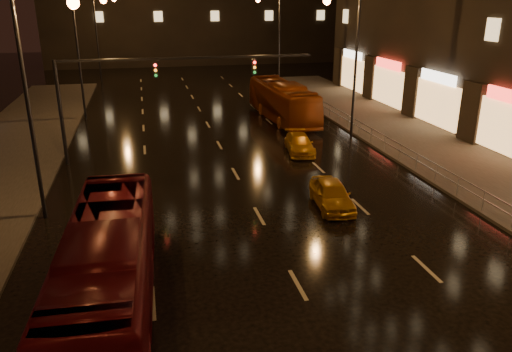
# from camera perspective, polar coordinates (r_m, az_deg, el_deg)

# --- Properties ---
(ground) EXTENTS (140.00, 140.00, 0.00)m
(ground) POSITION_cam_1_polar(r_m,az_deg,el_deg) (32.29, -3.66, 2.57)
(ground) COLOR black
(ground) RESTS_ON ground
(sidewalk_right) EXTENTS (7.00, 70.00, 0.15)m
(sidewalk_right) POSITION_cam_1_polar(r_m,az_deg,el_deg) (32.75, 21.90, 1.53)
(sidewalk_right) COLOR #38332D
(sidewalk_right) RESTS_ON ground
(traffic_signal) EXTENTS (15.31, 0.32, 6.20)m
(traffic_signal) POSITION_cam_1_polar(r_m,az_deg,el_deg) (30.85, -13.32, 10.32)
(traffic_signal) COLOR black
(traffic_signal) RESTS_ON ground
(railing_right) EXTENTS (0.05, 56.00, 1.00)m
(railing_right) POSITION_cam_1_polar(r_m,az_deg,el_deg) (33.31, 14.52, 4.12)
(railing_right) COLOR #99999E
(railing_right) RESTS_ON sidewalk_right
(bus_red) EXTENTS (3.04, 11.04, 3.05)m
(bus_red) POSITION_cam_1_polar(r_m,az_deg,el_deg) (16.58, -16.51, -9.95)
(bus_red) COLOR #550C12
(bus_red) RESTS_ON ground
(bus_curb) EXTENTS (3.19, 11.22, 3.09)m
(bus_curb) POSITION_cam_1_polar(r_m,az_deg,el_deg) (41.16, 3.05, 8.56)
(bus_curb) COLOR #8C390E
(bus_curb) RESTS_ON ground
(taxi_near) EXTENTS (1.90, 3.99, 1.32)m
(taxi_near) POSITION_cam_1_polar(r_m,az_deg,el_deg) (24.06, 8.65, -2.08)
(taxi_near) COLOR #BB7E11
(taxi_near) RESTS_ON ground
(taxi_far) EXTENTS (2.14, 4.14, 1.15)m
(taxi_far) POSITION_cam_1_polar(r_m,az_deg,el_deg) (32.46, 4.99, 3.69)
(taxi_far) COLOR #C68312
(taxi_far) RESTS_ON ground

